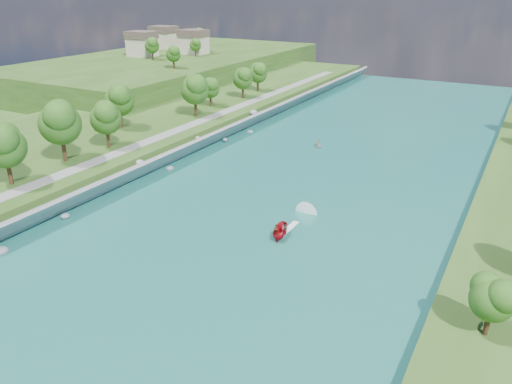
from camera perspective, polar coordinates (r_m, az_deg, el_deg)
The scene contains 10 objects.
ground at distance 67.80m, azimuth -3.56°, elevation -5.92°, with size 260.00×260.00×0.00m, color #2D5119.
river_water at distance 83.58m, azimuth 3.82°, elevation -0.15°, with size 55.00×240.00×0.10m, color #185B59.
berm_west at distance 112.44m, azimuth -19.88°, elevation 5.49°, with size 45.00×240.00×3.50m, color #2D5119.
ridge_west at distance 187.11m, azimuth -9.45°, elevation 13.80°, with size 60.00×120.00×9.00m, color #2D5119.
riprap_bank at distance 95.67m, azimuth -10.42°, elevation 3.64°, with size 4.74×236.00×4.26m.
riverside_path at distance 99.75m, azimuth -13.27°, elevation 5.25°, with size 3.00×200.00×0.10m, color gray.
ridge_houses at distance 193.72m, azimuth -10.18°, elevation 16.68°, with size 29.50×29.50×8.40m.
trees_ridge at distance 180.32m, azimuth -8.40°, elevation 16.40°, with size 22.41×42.21×10.05m.
motorboat at distance 70.01m, azimuth 3.26°, elevation -4.15°, with size 3.60×19.11×2.08m.
raft at distance 108.48m, azimuth 7.11°, elevation 5.36°, with size 3.43×3.58×1.47m.
Camera 1 is at (32.65, -49.82, 32.38)m, focal length 35.00 mm.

